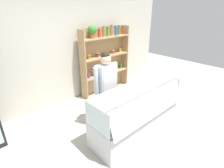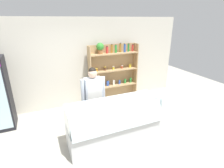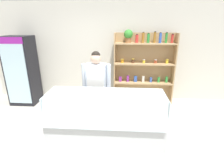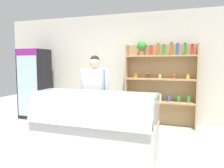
{
  "view_description": "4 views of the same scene",
  "coord_description": "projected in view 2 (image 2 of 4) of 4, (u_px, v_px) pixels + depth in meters",
  "views": [
    {
      "loc": [
        -2.27,
        -1.94,
        2.4
      ],
      "look_at": [
        0.04,
        0.56,
        0.89
      ],
      "focal_mm": 28.0,
      "sensor_mm": 36.0,
      "label": 1
    },
    {
      "loc": [
        -1.25,
        -3.11,
        2.64
      ],
      "look_at": [
        0.31,
        0.48,
        1.17
      ],
      "focal_mm": 28.0,
      "sensor_mm": 36.0,
      "label": 2
    },
    {
      "loc": [
        0.4,
        -2.82,
        2.12
      ],
      "look_at": [
        0.18,
        0.4,
        1.0
      ],
      "focal_mm": 28.0,
      "sensor_mm": 36.0,
      "label": 3
    },
    {
      "loc": [
        1.5,
        -3.29,
        1.48
      ],
      "look_at": [
        0.27,
        0.37,
        1.1
      ],
      "focal_mm": 35.0,
      "sensor_mm": 36.0,
      "label": 4
    }
  ],
  "objects": [
    {
      "name": "ground_plane",
      "position": [
        108.0,
        140.0,
        4.06
      ],
      "size": [
        12.0,
        12.0,
        0.0
      ],
      "primitive_type": "plane",
      "color": "#B7B2A3"
    },
    {
      "name": "back_wall",
      "position": [
        82.0,
        63.0,
        5.42
      ],
      "size": [
        6.8,
        0.1,
        2.7
      ],
      "primitive_type": "cube",
      "color": "beige",
      "rests_on": "ground"
    },
    {
      "name": "shelving_unit",
      "position": [
        112.0,
        70.0,
        5.62
      ],
      "size": [
        1.61,
        0.29,
        1.98
      ],
      "color": "tan",
      "rests_on": "ground"
    },
    {
      "name": "deli_display_case",
      "position": [
        114.0,
        130.0,
        3.9
      ],
      "size": [
        2.03,
        0.72,
        1.01
      ],
      "color": "silver",
      "rests_on": "ground"
    },
    {
      "name": "shop_clerk",
      "position": [
        93.0,
        95.0,
        4.14
      ],
      "size": [
        0.59,
        0.25,
        1.62
      ],
      "color": "#4C4233",
      "rests_on": "ground"
    }
  ]
}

